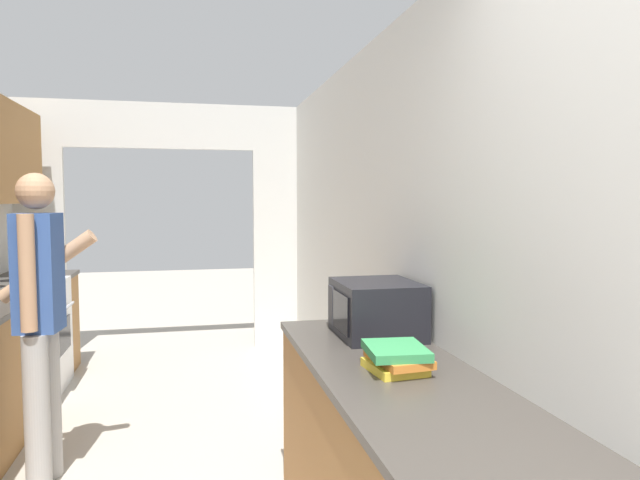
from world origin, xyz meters
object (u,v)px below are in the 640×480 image
(range_oven, at_px, (20,338))
(microwave, at_px, (376,309))
(person, at_px, (40,319))
(book_stack, at_px, (396,358))
(knife, at_px, (40,274))

(range_oven, relative_size, microwave, 2.34)
(person, height_order, book_stack, person)
(book_stack, bearing_deg, knife, 121.77)
(knife, bearing_deg, microwave, -78.93)
(person, height_order, microwave, person)
(range_oven, bearing_deg, microwave, -45.82)
(person, bearing_deg, microwave, -106.20)
(range_oven, xyz_separation_m, person, (0.54, -1.59, 0.46))
(book_stack, bearing_deg, microwave, 79.51)
(range_oven, height_order, person, person)
(microwave, bearing_deg, book_stack, -100.49)
(microwave, bearing_deg, person, 157.72)
(microwave, height_order, knife, microwave)
(person, distance_m, book_stack, 2.00)
(range_oven, distance_m, microwave, 3.21)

